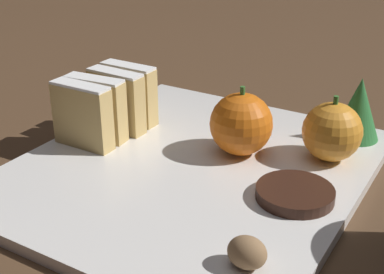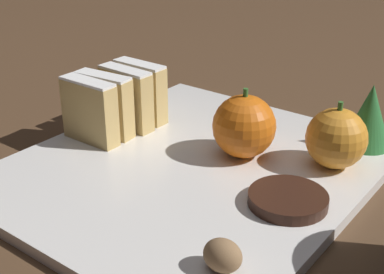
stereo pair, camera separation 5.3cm
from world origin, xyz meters
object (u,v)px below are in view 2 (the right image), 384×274
walnut (223,255)px  orange_far (336,138)px  chocolate_cookie (288,199)px  orange_near (244,126)px

walnut → orange_far: bearing=90.8°
chocolate_cookie → walnut: bearing=-87.7°
orange_near → chocolate_cookie: (0.08, -0.06, -0.03)m
orange_far → chocolate_cookie: (-0.00, -0.09, -0.03)m
orange_near → walnut: bearing=-62.2°
orange_far → walnut: bearing=-89.2°
walnut → chocolate_cookie: 0.11m
walnut → chocolate_cookie: walnut is taller
orange_far → chocolate_cookie: 0.10m
walnut → chocolate_cookie: size_ratio=0.43×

